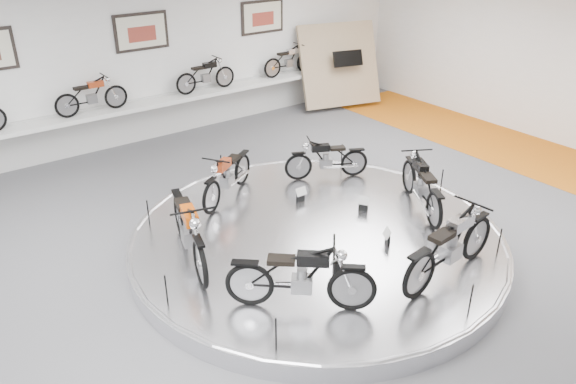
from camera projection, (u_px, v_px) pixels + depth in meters
floor at (328, 255)px, 9.58m from camera, size 16.00×16.00×0.00m
ceiling at (337, 13)px, 7.79m from camera, size 16.00×16.00×0.00m
wall_back at (144, 61)px, 13.70m from camera, size 16.00×0.00×16.00m
orange_carpet_strip at (547, 160)px, 13.22m from camera, size 2.40×12.60×0.01m
dado_band at (151, 117)px, 14.33m from camera, size 15.68×0.04×1.10m
display_platform at (317, 241)px, 9.73m from camera, size 6.40×6.40×0.30m
platform_rim at (317, 235)px, 9.68m from camera, size 6.40×6.40×0.10m
shelf at (154, 103)px, 13.93m from camera, size 11.00×0.55×0.10m
poster_center at (141, 32)px, 13.35m from camera, size 1.35×0.06×0.88m
poster_right at (263, 17)px, 15.23m from camera, size 1.35×0.06×0.88m
display_panel at (339, 65)px, 16.39m from camera, size 2.56×1.52×2.30m
shelf_bike_b at (92, 98)px, 12.94m from camera, size 1.22×0.43×0.73m
shelf_bike_c at (206, 77)px, 14.55m from camera, size 1.22×0.43×0.73m
shelf_bike_d at (289, 62)px, 15.99m from camera, size 1.22×0.43×0.73m
bike_a at (327, 158)px, 11.48m from camera, size 1.56×1.14×0.87m
bike_b at (227, 175)px, 10.64m from camera, size 1.71×1.37×0.97m
bike_c at (189, 228)px, 8.70m from camera, size 1.18×2.03×1.13m
bike_d at (301, 276)px, 7.62m from camera, size 1.74×1.64×1.04m
bike_e at (451, 245)px, 8.28m from camera, size 1.94×0.84×1.11m
bike_f at (422, 184)px, 10.22m from camera, size 1.40×1.82×1.03m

